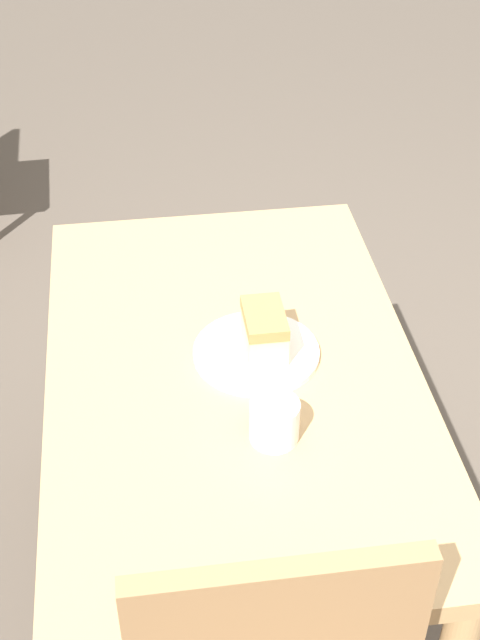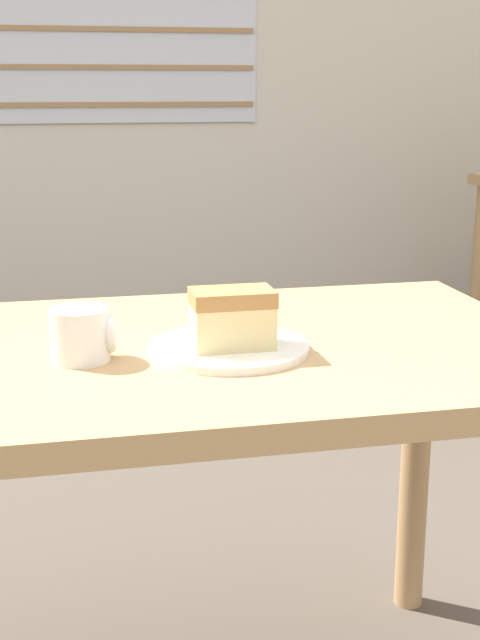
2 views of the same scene
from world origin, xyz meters
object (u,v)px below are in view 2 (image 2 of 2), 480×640
cake_slice (232,318)px  coffee_mug (82,335)px  dining_table_near (202,407)px  plate (229,348)px

cake_slice → coffee_mug: cake_slice is taller
dining_table_near → plate: (0.03, -0.05, 0.11)m
plate → cake_slice: size_ratio=2.00×
dining_table_near → cake_slice: bearing=-61.2°
plate → coffee_mug: coffee_mug is taller
dining_table_near → coffee_mug: (-0.18, -0.05, 0.14)m
cake_slice → dining_table_near: bearing=118.8°
plate → cake_slice: (0.00, -0.01, 0.05)m
dining_table_near → cake_slice: size_ratio=9.15×
dining_table_near → cake_slice: 0.17m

